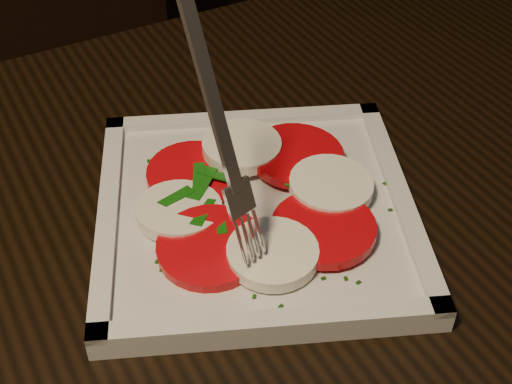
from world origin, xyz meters
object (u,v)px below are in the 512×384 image
table (277,360)px  fork (212,126)px  plate (256,213)px  chair (58,50)px

table → fork: 0.23m
plate → table: bearing=-99.8°
table → chair: (-0.02, 0.78, -0.12)m
table → plate: bearing=80.2°
table → plate: plate is taller
chair → fork: size_ratio=5.07×
plate → fork: bearing=-147.3°
chair → fork: (-0.02, -0.74, 0.34)m
chair → fork: 0.82m
plate → fork: size_ratio=1.33×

